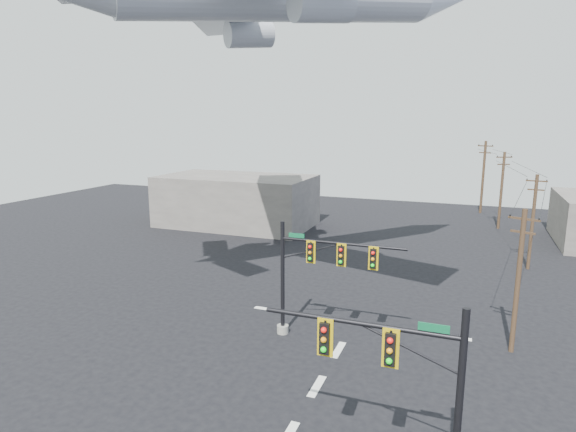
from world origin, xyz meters
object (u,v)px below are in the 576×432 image
at_px(utility_pole_b, 533,220).
at_px(utility_pole_d, 483,176).
at_px(utility_pole_c, 501,189).
at_px(signal_mast_near, 412,397).
at_px(signal_mast_far, 312,275).
at_px(utility_pole_a, 518,279).

height_order(utility_pole_b, utility_pole_d, utility_pole_d).
bearing_deg(utility_pole_c, signal_mast_near, -118.68).
relative_size(signal_mast_near, utility_pole_c, 0.79).
relative_size(signal_mast_near, utility_pole_b, 0.87).
distance_m(signal_mast_far, utility_pole_c, 37.23).
bearing_deg(utility_pole_c, utility_pole_b, -106.66).
bearing_deg(utility_pole_d, utility_pole_b, -60.80).
relative_size(signal_mast_far, utility_pole_a, 0.92).
xyz_separation_m(signal_mast_near, utility_pole_b, (6.44, 29.82, 0.47)).
relative_size(signal_mast_near, signal_mast_far, 0.95).
bearing_deg(utility_pole_d, utility_pole_c, -57.75).
bearing_deg(signal_mast_far, signal_mast_near, -56.58).
distance_m(signal_mast_near, utility_pole_d, 55.50).
height_order(utility_pole_a, utility_pole_c, utility_pole_c).
bearing_deg(utility_pole_d, signal_mast_near, -71.73).
bearing_deg(signal_mast_near, utility_pole_d, 87.07).
xyz_separation_m(signal_mast_far, utility_pole_a, (10.95, 2.41, 0.29)).
height_order(signal_mast_near, utility_pole_b, utility_pole_b).
xyz_separation_m(utility_pole_a, utility_pole_b, (2.38, 16.97, 0.05)).
bearing_deg(utility_pole_c, utility_pole_d, 78.24).
distance_m(signal_mast_near, utility_pole_c, 46.06).
xyz_separation_m(utility_pole_a, utility_pole_d, (-1.22, 42.56, 0.90)).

